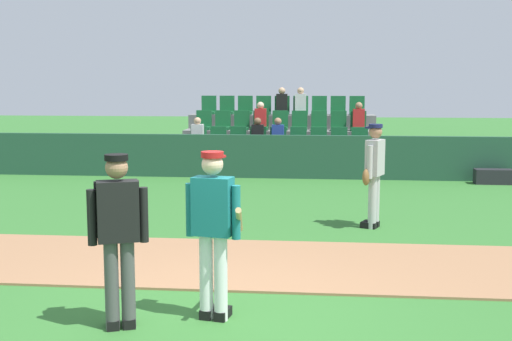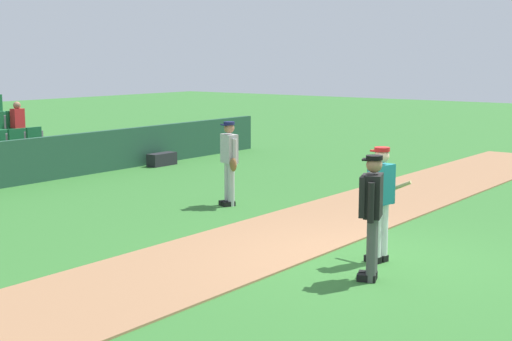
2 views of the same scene
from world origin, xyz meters
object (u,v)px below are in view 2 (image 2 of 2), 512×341
at_px(batter_teal_jersey, 381,200).
at_px(equipment_bag, 162,159).
at_px(runner_grey_jersey, 229,160).
at_px(umpire_home_plate, 372,210).

xyz_separation_m(batter_teal_jersey, equipment_bag, (5.26, 9.74, -0.79)).
xyz_separation_m(batter_teal_jersey, runner_grey_jersey, (1.97, 4.55, -0.01)).
height_order(batter_teal_jersey, runner_grey_jersey, same).
height_order(umpire_home_plate, equipment_bag, umpire_home_plate).
bearing_deg(runner_grey_jersey, batter_teal_jersey, -113.43).
bearing_deg(batter_teal_jersey, umpire_home_plate, -159.83).
relative_size(batter_teal_jersey, equipment_bag, 1.96).
xyz_separation_m(umpire_home_plate, runner_grey_jersey, (2.87, 4.88, -0.04)).
bearing_deg(equipment_bag, umpire_home_plate, -121.45).
height_order(runner_grey_jersey, equipment_bag, runner_grey_jersey).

